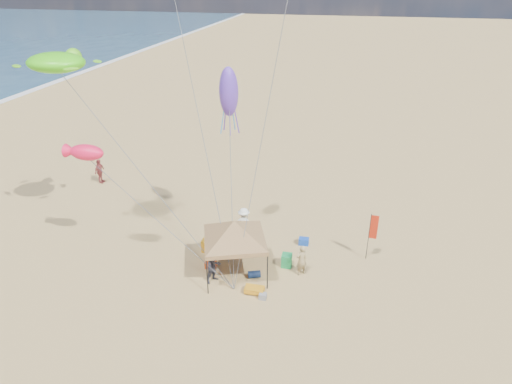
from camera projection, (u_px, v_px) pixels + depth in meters
ground at (242, 298)px, 20.58m from camera, size 280.00×280.00×0.00m
canopy_tent at (234, 223)px, 20.99m from camera, size 5.30×5.30×3.47m
feather_flag at (373, 230)px, 22.56m from camera, size 0.41×0.05×2.66m
cooler_red at (211, 265)px, 22.60m from camera, size 0.54×0.38×0.38m
cooler_blue at (304, 241)px, 24.52m from camera, size 0.54×0.38×0.38m
bag_navy at (254, 274)px, 21.89m from camera, size 0.69×0.54×0.36m
bag_orange at (231, 232)px, 25.37m from camera, size 0.54×0.69×0.36m
chair_green at (287, 260)px, 22.64m from camera, size 0.50×0.50×0.70m
chair_yellow at (207, 245)px, 23.88m from camera, size 0.50×0.50×0.70m
crate_grey at (263, 296)px, 20.49m from camera, size 0.34×0.30×0.28m
beach_cart at (254, 290)px, 20.82m from camera, size 0.90×0.50×0.24m
person_near_a at (301, 260)px, 21.85m from camera, size 0.71×0.69×1.65m
person_near_b at (214, 267)px, 21.36m from camera, size 0.95×0.99×1.61m
person_near_c at (244, 223)px, 24.95m from camera, size 1.18×0.71×1.77m
person_far_a at (100, 171)px, 31.32m from camera, size 0.47×1.04×1.75m
turtle_kite at (56, 63)px, 20.70m from camera, size 2.87×2.34×0.92m
fish_kite at (87, 152)px, 20.49m from camera, size 1.86×1.40×0.74m
squid_kite at (229, 92)px, 21.79m from camera, size 1.05×1.05×2.44m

